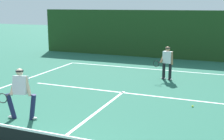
% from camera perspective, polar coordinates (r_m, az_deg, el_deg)
% --- Properties ---
extents(court_line_baseline_far, '(9.88, 0.10, 0.01)m').
position_cam_1_polar(court_line_baseline_far, '(16.57, 7.68, 0.15)').
color(court_line_baseline_far, white).
rests_on(court_line_baseline_far, ground_plane).
extents(court_line_service, '(8.06, 0.10, 0.01)m').
position_cam_1_polar(court_line_service, '(12.10, 1.95, -4.24)').
color(court_line_service, white).
rests_on(court_line_service, ground_plane).
extents(court_line_centre, '(0.10, 6.40, 0.01)m').
position_cam_1_polar(court_line_centre, '(9.46, -4.44, -9.02)').
color(court_line_centre, white).
rests_on(court_line_centre, ground_plane).
extents(player_near, '(0.98, 0.89, 1.58)m').
position_cam_1_polar(player_near, '(9.51, -16.77, -3.93)').
color(player_near, '#1E234C').
rests_on(player_near, ground_plane).
extents(player_far, '(0.84, 0.85, 1.55)m').
position_cam_1_polar(player_far, '(14.21, 10.26, 1.55)').
color(player_far, black).
rests_on(player_far, ground_plane).
extents(tennis_ball, '(0.07, 0.07, 0.07)m').
position_cam_1_polar(tennis_ball, '(10.77, 14.86, -6.57)').
color(tennis_ball, '#D1E033').
rests_on(tennis_ball, ground_plane).
extents(back_fence_windscreen, '(18.00, 0.12, 3.08)m').
position_cam_1_polar(back_fence_windscreen, '(19.87, 10.46, 6.53)').
color(back_fence_windscreen, '#1E3F1A').
rests_on(back_fence_windscreen, ground_plane).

